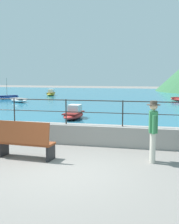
# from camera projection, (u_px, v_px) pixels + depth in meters

# --- Properties ---
(ground_plane) EXTENTS (120.00, 120.00, 0.00)m
(ground_plane) POSITION_uv_depth(u_px,v_px,m) (65.00, 173.00, 7.52)
(ground_plane) COLOR slate
(promenade_wall) EXTENTS (20.00, 0.56, 0.70)m
(promenade_wall) POSITION_uv_depth(u_px,v_px,m) (94.00, 135.00, 10.57)
(promenade_wall) COLOR gray
(promenade_wall) RESTS_ON ground
(railing) EXTENTS (18.44, 0.04, 0.90)m
(railing) POSITION_uv_depth(u_px,v_px,m) (94.00, 107.00, 10.45)
(railing) COLOR #282623
(railing) RESTS_ON promenade_wall
(lake_water) EXTENTS (64.00, 44.32, 0.06)m
(lake_water) POSITION_uv_depth(u_px,v_px,m) (140.00, 98.00, 32.43)
(lake_water) COLOR #236B89
(lake_water) RESTS_ON ground
(bench_main) EXTENTS (1.73, 0.67, 1.13)m
(bench_main) POSITION_uv_depth(u_px,v_px,m) (25.00, 140.00, 8.73)
(bench_main) COLOR brown
(bench_main) RESTS_ON ground
(person_walking) EXTENTS (0.38, 0.57, 1.75)m
(person_walking) POSITION_uv_depth(u_px,v_px,m) (153.00, 128.00, 8.34)
(person_walking) COLOR beige
(person_walking) RESTS_ON ground
(boat_0) EXTENTS (1.27, 2.42, 0.76)m
(boat_0) POSITION_uv_depth(u_px,v_px,m) (51.00, 93.00, 35.33)
(boat_0) COLOR gold
(boat_0) RESTS_ON lake_water
(boat_1) EXTENTS (2.21, 2.31, 2.12)m
(boat_1) POSITION_uv_depth(u_px,v_px,m) (8.00, 97.00, 30.40)
(boat_1) COLOR #2D4C9E
(boat_1) RESTS_ON lake_water
(boat_2) EXTENTS (2.43, 1.97, 0.36)m
(boat_2) POSITION_uv_depth(u_px,v_px,m) (19.00, 100.00, 26.62)
(boat_2) COLOR white
(boat_2) RESTS_ON lake_water
(boat_5) EXTENTS (0.91, 2.30, 0.76)m
(boat_5) POSITION_uv_depth(u_px,v_px,m) (74.00, 114.00, 16.52)
(boat_5) COLOR red
(boat_5) RESTS_ON lake_water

